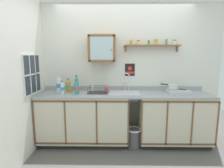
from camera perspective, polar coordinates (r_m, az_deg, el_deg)
floor at (r=3.25m, az=4.03°, el=-20.19°), size 6.04×6.04×0.00m
back_wall at (r=3.45m, az=3.72°, el=4.51°), size 3.64×0.07×2.61m
side_wall_left at (r=2.88m, az=-27.64°, el=2.43°), size 0.05×3.38×2.61m
lower_cabinet_run at (r=3.35m, az=-8.84°, el=-10.84°), size 1.58×0.63×0.89m
lower_cabinet_run_right at (r=3.47m, az=18.89°, el=-10.53°), size 1.25×0.63×0.89m
countertop at (r=3.18m, az=3.94°, el=-3.25°), size 3.00×0.65×0.03m
backsplash at (r=3.46m, az=3.69°, el=-1.31°), size 3.00×0.02×0.08m
sink at (r=3.22m, az=3.98°, el=-3.01°), size 0.55×0.48×0.46m
hot_plate_stove at (r=3.35m, az=20.30°, el=-2.27°), size 0.36×0.29×0.08m
saucepan at (r=3.33m, az=18.78°, el=-0.76°), size 0.28×0.23×0.09m
bottle_water_clear_0 at (r=3.18m, az=-15.56°, el=-1.30°), size 0.06×0.06×0.24m
bottle_opaque_white_1 at (r=3.32m, az=-16.57°, el=-0.30°), size 0.08×0.08×0.31m
bottle_detergent_teal_2 at (r=3.12m, az=-11.17°, el=-1.14°), size 0.08×0.08×0.26m
bottle_juice_amber_3 at (r=3.32m, az=-13.79°, el=-0.68°), size 0.08×0.08×0.25m
bottle_soda_green_4 at (r=3.33m, az=-11.17°, el=-0.16°), size 0.07×0.07×0.31m
dish_rack at (r=3.22m, az=-4.71°, el=-2.49°), size 0.36×0.27×0.15m
mug at (r=3.22m, az=-1.77°, el=-1.91°), size 0.08×0.12×0.10m
wall_cabinet at (r=3.29m, az=-3.18°, el=11.20°), size 0.48×0.28×0.48m
spice_shelf at (r=3.42m, az=12.69°, el=12.07°), size 1.01×0.14×0.22m
warning_sign at (r=3.43m, az=5.70°, el=4.49°), size 0.18×0.01×0.23m
window at (r=3.19m, az=-24.07°, el=2.87°), size 0.03×0.57×0.65m
trash_bin at (r=3.26m, az=6.95°, el=-16.59°), size 0.26×0.26×0.34m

